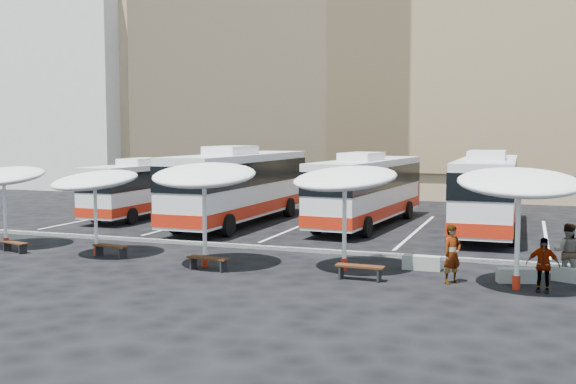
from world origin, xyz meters
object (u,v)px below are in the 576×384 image
(bus_2, at_px, (368,188))
(passenger_2, at_px, (543,265))
(conc_bench_0, at_px, (422,263))
(conc_bench_2, at_px, (573,275))
(passenger_0, at_px, (452,254))
(conc_bench_1, at_px, (516,275))
(sunshade_0, at_px, (4,177))
(bus_0, at_px, (149,186))
(bus_3, at_px, (487,190))
(sunshade_2, at_px, (204,176))
(wood_bench_3, at_px, (360,269))
(sunshade_1, at_px, (95,181))
(sunshade_3, at_px, (345,179))
(passenger_1, at_px, (568,252))
(wood_bench_2, at_px, (208,260))
(bus_1, at_px, (240,184))
(wood_bench_0, at_px, (15,244))
(wood_bench_1, at_px, (111,248))
(sunshade_4, at_px, (519,183))

(bus_2, xyz_separation_m, passenger_2, (8.42, -12.89, -1.13))
(conc_bench_0, distance_m, conc_bench_2, 4.94)
(passenger_0, bearing_deg, passenger_2, -54.91)
(conc_bench_1, bearing_deg, sunshade_0, -179.73)
(bus_0, distance_m, bus_3, 19.01)
(sunshade_2, bearing_deg, wood_bench_3, -3.06)
(sunshade_1, relative_size, conc_bench_1, 3.38)
(bus_3, bearing_deg, conc_bench_2, -73.54)
(sunshade_3, relative_size, passenger_1, 2.49)
(passenger_1, bearing_deg, passenger_0, 33.76)
(bus_3, height_order, conc_bench_0, bus_3)
(conc_bench_2, height_order, passenger_2, passenger_2)
(wood_bench_2, xyz_separation_m, conc_bench_1, (10.28, 1.65, -0.13))
(sunshade_0, relative_size, passenger_1, 1.88)
(conc_bench_0, bearing_deg, sunshade_0, -176.29)
(sunshade_2, height_order, wood_bench_2, sunshade_2)
(passenger_0, bearing_deg, bus_1, 89.55)
(wood_bench_2, distance_m, passenger_1, 12.13)
(sunshade_3, bearing_deg, wood_bench_0, -175.67)
(wood_bench_0, xyz_separation_m, conc_bench_2, (21.03, 1.66, -0.09))
(sunshade_3, height_order, conc_bench_2, sunshade_3)
(sunshade_3, height_order, wood_bench_0, sunshade_3)
(sunshade_0, relative_size, wood_bench_1, 2.19)
(sunshade_0, distance_m, conc_bench_1, 20.79)
(bus_3, height_order, passenger_2, bus_3)
(conc_bench_2, bearing_deg, passenger_2, -118.54)
(bus_0, xyz_separation_m, wood_bench_2, (10.34, -13.03, -1.38))
(wood_bench_3, height_order, conc_bench_0, conc_bench_0)
(wood_bench_1, xyz_separation_m, wood_bench_3, (10.12, -0.72, 0.01))
(wood_bench_2, bearing_deg, sunshade_1, 168.45)
(bus_2, relative_size, sunshade_1, 2.95)
(sunshade_1, height_order, wood_bench_1, sunshade_1)
(conc_bench_2, bearing_deg, bus_1, 149.47)
(bus_3, distance_m, wood_bench_2, 15.86)
(passenger_0, bearing_deg, sunshade_2, 132.58)
(sunshade_1, height_order, sunshade_2, sunshade_2)
(sunshade_0, distance_m, sunshade_3, 14.84)
(sunshade_0, height_order, sunshade_2, sunshade_2)
(bus_3, xyz_separation_m, sunshade_3, (-4.16, -11.53, 1.19))
(sunshade_4, distance_m, wood_bench_3, 5.70)
(bus_3, bearing_deg, conc_bench_1, -82.60)
(sunshade_4, xyz_separation_m, passenger_1, (1.55, 1.99, -2.37))
(passenger_2, bearing_deg, wood_bench_1, -177.82)
(sunshade_2, height_order, conc_bench_0, sunshade_2)
(sunshade_0, relative_size, wood_bench_3, 2.18)
(conc_bench_0, bearing_deg, conc_bench_1, -17.83)
(sunshade_0, xyz_separation_m, passenger_0, (18.65, -0.73, -2.06))
(wood_bench_2, relative_size, conc_bench_2, 1.27)
(sunshade_0, height_order, conc_bench_1, sunshade_0)
(sunshade_0, relative_size, sunshade_3, 0.75)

